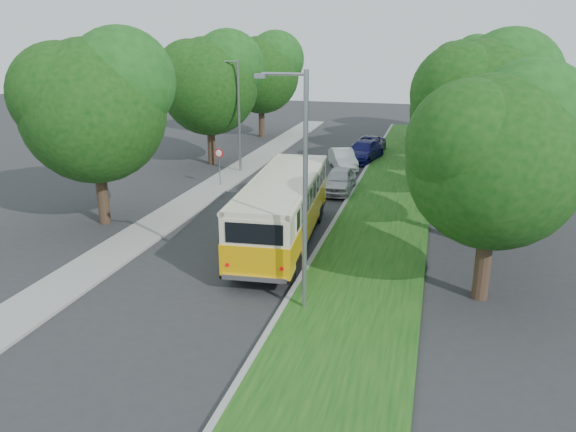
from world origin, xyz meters
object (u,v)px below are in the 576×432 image
(car_silver, at_px, (339,180))
(car_grey, at_px, (368,145))
(car_blue, at_px, (363,151))
(car_white, at_px, (343,159))
(lamppost_far, at_px, (238,112))
(vintage_bus, at_px, (283,211))
(lamppost_near, at_px, (302,186))

(car_silver, bearing_deg, car_grey, 88.27)
(car_blue, bearing_deg, car_white, -98.60)
(lamppost_far, distance_m, vintage_bus, 14.51)
(car_white, bearing_deg, lamppost_near, -105.12)
(car_silver, height_order, car_grey, car_silver)
(vintage_bus, height_order, car_blue, vintage_bus)
(lamppost_far, height_order, vintage_bus, lamppost_far)
(lamppost_far, bearing_deg, car_grey, 48.99)
(lamppost_far, relative_size, car_blue, 1.51)
(lamppost_near, bearing_deg, lamppost_far, 115.71)
(vintage_bus, distance_m, car_silver, 9.55)
(lamppost_near, relative_size, car_blue, 1.61)
(vintage_bus, relative_size, car_blue, 2.12)
(lamppost_far, bearing_deg, car_blue, 37.85)
(lamppost_far, relative_size, car_white, 1.83)
(lamppost_far, relative_size, car_grey, 1.57)
(lamppost_near, xyz_separation_m, car_grey, (-1.21, 27.35, -3.71))
(car_blue, distance_m, car_grey, 2.87)
(lamppost_far, xyz_separation_m, car_blue, (7.70, 5.98, -3.39))
(car_silver, distance_m, car_white, 6.36)
(lamppost_near, bearing_deg, car_grey, 92.53)
(car_blue, bearing_deg, vintage_bus, -81.58)
(lamppost_far, xyz_separation_m, car_silver, (7.50, -3.19, -3.40))
(car_blue, bearing_deg, car_grey, 101.75)
(vintage_bus, height_order, car_white, vintage_bus)
(car_white, xyz_separation_m, car_blue, (1.06, 2.87, 0.05))
(lamppost_far, distance_m, car_grey, 12.23)
(car_silver, bearing_deg, lamppost_near, -85.49)
(car_silver, xyz_separation_m, car_white, (-0.86, 6.30, -0.04))
(lamppost_far, bearing_deg, car_silver, -23.05)
(lamppost_near, relative_size, car_silver, 1.90)
(car_silver, relative_size, car_grey, 0.88)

